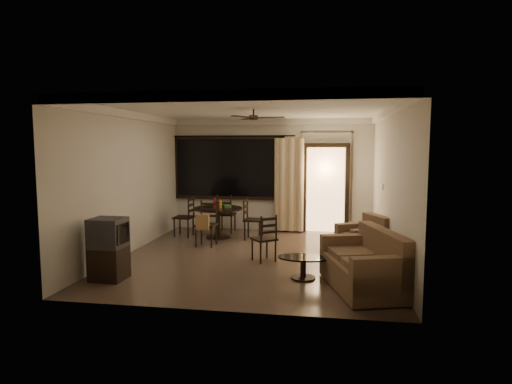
% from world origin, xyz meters
% --- Properties ---
extents(ground, '(5.50, 5.50, 0.00)m').
position_xyz_m(ground, '(0.00, 0.00, 0.00)').
color(ground, '#7F6651').
rests_on(ground, ground).
extents(room_shell, '(5.50, 6.70, 5.50)m').
position_xyz_m(room_shell, '(0.59, 1.77, 1.83)').
color(room_shell, beige).
rests_on(room_shell, ground).
extents(dining_table, '(1.13, 1.13, 0.93)m').
position_xyz_m(dining_table, '(-1.11, 1.63, 0.56)').
color(dining_table, black).
rests_on(dining_table, ground).
extents(dining_chair_west, '(0.44, 0.44, 0.95)m').
position_xyz_m(dining_chair_west, '(-1.94, 1.67, 0.28)').
color(dining_chair_west, black).
rests_on(dining_chair_west, ground).
extents(dining_chair_east, '(0.44, 0.44, 0.95)m').
position_xyz_m(dining_chair_east, '(-0.27, 1.58, 0.28)').
color(dining_chair_east, black).
rests_on(dining_chair_east, ground).
extents(dining_chair_south, '(0.44, 0.50, 0.95)m').
position_xyz_m(dining_chair_south, '(-1.16, 0.77, 0.31)').
color(dining_chair_south, black).
rests_on(dining_chair_south, ground).
extents(dining_chair_north, '(0.44, 0.44, 0.95)m').
position_xyz_m(dining_chair_north, '(-1.07, 2.29, 0.28)').
color(dining_chair_north, black).
rests_on(dining_chair_north, ground).
extents(tv_cabinet, '(0.54, 0.48, 0.99)m').
position_xyz_m(tv_cabinet, '(-2.05, -1.73, 0.50)').
color(tv_cabinet, black).
rests_on(tv_cabinet, ground).
extents(sofa, '(1.27, 1.79, 0.86)m').
position_xyz_m(sofa, '(1.95, -1.57, 0.34)').
color(sofa, '#4A2F22').
rests_on(sofa, ground).
extents(armchair, '(1.05, 1.05, 0.80)m').
position_xyz_m(armchair, '(2.10, 0.28, 0.33)').
color(armchair, '#4A2F22').
rests_on(armchair, ground).
extents(coffee_table, '(0.81, 0.48, 0.35)m').
position_xyz_m(coffee_table, '(1.01, -1.20, 0.24)').
color(coffee_table, black).
rests_on(coffee_table, ground).
extents(side_chair, '(0.55, 0.55, 0.88)m').
position_xyz_m(side_chair, '(0.24, -0.26, 0.26)').
color(side_chair, black).
rests_on(side_chair, ground).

